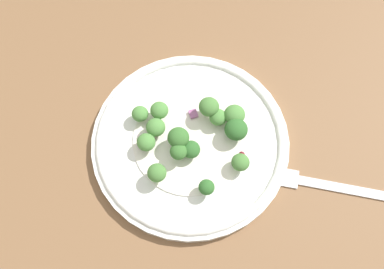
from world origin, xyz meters
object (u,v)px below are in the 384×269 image
object	(u,v)px
plate	(192,140)
broccoli_floret_2	(179,152)
broccoli_floret_0	(207,187)
broccoli_floret_1	(157,173)
fork	(334,186)

from	to	relation	value
plate	broccoli_floret_2	bearing A→B (deg)	-77.14
plate	broccoli_floret_0	size ratio (longest dim) A/B	12.94
plate	broccoli_floret_0	world-z (taller)	broccoli_floret_0
broccoli_floret_0	broccoli_floret_1	size ratio (longest dim) A/B	0.83
broccoli_floret_2	fork	world-z (taller)	broccoli_floret_2
broccoli_floret_2	fork	bearing A→B (deg)	36.02
plate	broccoli_floret_1	bearing A→B (deg)	-83.05
plate	broccoli_floret_0	xyz separation A→B (cm)	(6.24, -3.50, 1.90)
broccoli_floret_1	broccoli_floret_2	world-z (taller)	same
broccoli_floret_1	fork	bearing A→B (deg)	44.03
broccoli_floret_1	broccoli_floret_2	bearing A→B (deg)	92.18
broccoli_floret_1	fork	world-z (taller)	broccoli_floret_1
plate	broccoli_floret_2	size ratio (longest dim) A/B	11.80
broccoli_floret_0	broccoli_floret_2	bearing A→B (deg)	174.23
plate	fork	size ratio (longest dim) A/B	1.59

